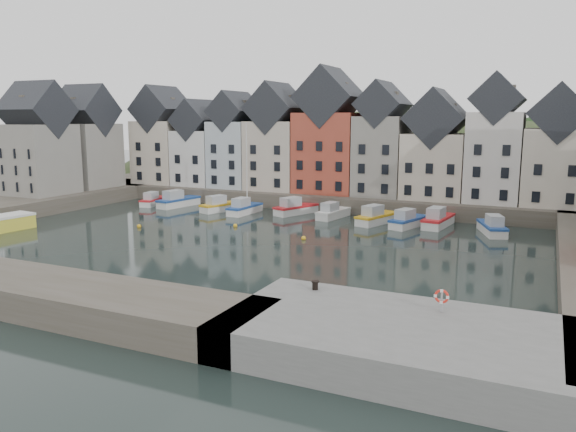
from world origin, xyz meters
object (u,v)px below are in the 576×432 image
Objects in this scene: boat_a at (154,201)px; boat_d at (244,208)px; mooring_bollard at (315,285)px; life_ring_post at (442,297)px.

boat_d is at bearing -13.77° from boat_a.
mooring_bollard is at bearing -50.61° from boat_a.
boat_a is 10.65× the size of mooring_bollard.
boat_a is 15.83m from boat_d.
boat_d is (15.79, -1.09, 0.14)m from boat_a.
boat_a is at bearing 178.18° from boat_d.
boat_a is at bearing 143.57° from life_ring_post.
boat_d is 40.58m from mooring_bollard.
boat_d is at bearing 132.98° from life_ring_post.
life_ring_post is (47.29, -34.90, 2.21)m from boat_a.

